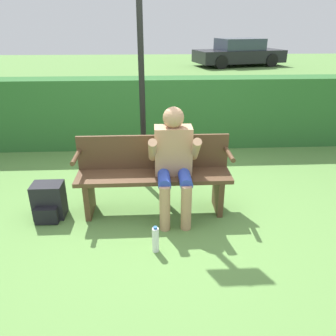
# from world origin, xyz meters

# --- Properties ---
(ground_plane) EXTENTS (40.00, 40.00, 0.00)m
(ground_plane) POSITION_xyz_m (0.00, 0.00, 0.00)
(ground_plane) COLOR #5B8942
(hedge_back) EXTENTS (12.00, 0.48, 1.16)m
(hedge_back) POSITION_xyz_m (0.00, 2.22, 0.58)
(hedge_back) COLOR #2D662D
(hedge_back) RESTS_ON ground
(park_bench) EXTENTS (1.69, 0.40, 0.86)m
(park_bench) POSITION_xyz_m (0.00, 0.06, 0.46)
(park_bench) COLOR #513823
(park_bench) RESTS_ON ground
(person_seated) EXTENTS (0.53, 0.57, 1.20)m
(person_seated) POSITION_xyz_m (0.21, -0.05, 0.68)
(person_seated) COLOR tan
(person_seated) RESTS_ON ground
(backpack) EXTENTS (0.33, 0.32, 0.40)m
(backpack) POSITION_xyz_m (-1.16, -0.06, 0.19)
(backpack) COLOR black
(backpack) RESTS_ON ground
(water_bottle) EXTENTS (0.06, 0.06, 0.27)m
(water_bottle) POSITION_xyz_m (0.00, -0.72, 0.13)
(water_bottle) COLOR white
(water_bottle) RESTS_ON ground
(signpost) EXTENTS (0.46, 0.09, 2.87)m
(signpost) POSITION_xyz_m (-0.12, 0.69, 1.66)
(signpost) COLOR black
(signpost) RESTS_ON ground
(parked_car) EXTENTS (4.57, 2.74, 1.28)m
(parked_car) POSITION_xyz_m (4.35, 13.47, 0.61)
(parked_car) COLOR black
(parked_car) RESTS_ON ground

